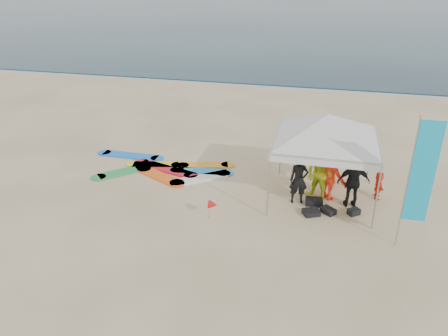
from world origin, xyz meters
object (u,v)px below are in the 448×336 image
at_px(person_yellow, 320,174).
at_px(surfboard_spread, 166,169).
at_px(feather_flag, 421,174).
at_px(marker_pennant, 213,205).
at_px(person_orange_b, 330,165).
at_px(person_seated, 379,185).
at_px(person_orange_a, 331,172).
at_px(person_black_b, 353,182).
at_px(canopy_tent, 329,115).
at_px(person_black_a, 299,180).

xyz_separation_m(person_yellow, surfboard_spread, (-5.82, 1.04, -0.94)).
bearing_deg(feather_flag, marker_pennant, 178.53).
distance_m(person_orange_b, person_seated, 1.80).
height_order(feather_flag, surfboard_spread, feather_flag).
height_order(person_orange_a, person_seated, person_orange_a).
bearing_deg(person_orange_b, marker_pennant, 18.32).
height_order(person_black_b, person_orange_b, person_black_b).
relative_size(canopy_tent, feather_flag, 1.17).
height_order(person_black_a, marker_pennant, person_black_a).
bearing_deg(marker_pennant, canopy_tent, 34.16).
bearing_deg(person_orange_b, person_seated, 132.79).
height_order(person_orange_a, canopy_tent, canopy_tent).
relative_size(canopy_tent, surfboard_spread, 0.82).
distance_m(person_yellow, person_orange_a, 0.41).
relative_size(person_orange_a, canopy_tent, 0.43).
bearing_deg(person_yellow, person_seated, 48.16).
distance_m(person_seated, feather_flag, 3.35).
bearing_deg(person_black_b, person_black_a, -5.66).
xyz_separation_m(person_black_a, marker_pennant, (-2.47, -1.68, -0.34)).
relative_size(person_yellow, surfboard_spread, 0.35).
xyz_separation_m(person_black_b, canopy_tent, (-0.99, 0.33, 2.08)).
xyz_separation_m(person_yellow, person_seated, (1.98, 0.61, -0.49)).
bearing_deg(feather_flag, person_orange_b, 123.35).
bearing_deg(person_seated, surfboard_spread, 89.38).
distance_m(person_orange_a, person_black_b, 0.83).
bearing_deg(person_orange_b, person_black_b, 92.68).
bearing_deg(person_orange_b, surfboard_spread, -23.12).
bearing_deg(person_yellow, canopy_tent, 91.86).
xyz_separation_m(person_black_b, surfboard_spread, (-6.91, 1.20, -0.85)).
xyz_separation_m(person_black_a, surfboard_spread, (-5.18, 1.36, -0.80)).
bearing_deg(person_yellow, person_orange_b, 106.39).
bearing_deg(person_yellow, feather_flag, -8.76).
height_order(marker_pennant, surfboard_spread, marker_pennant).
bearing_deg(person_yellow, person_black_b, 22.71).
distance_m(person_black_a, feather_flag, 3.98).
height_order(person_seated, surfboard_spread, person_seated).
height_order(person_seated, feather_flag, feather_flag).
height_order(person_black_b, canopy_tent, canopy_tent).
bearing_deg(person_yellow, person_orange_a, 61.14).
bearing_deg(person_yellow, surfboard_spread, -159.18).
bearing_deg(person_orange_a, person_orange_b, -51.59).
bearing_deg(person_orange_a, person_black_b, -169.28).
bearing_deg(feather_flag, person_black_a, 150.44).
height_order(person_black_b, person_seated, person_black_b).
bearing_deg(marker_pennant, person_yellow, 32.76).
xyz_separation_m(person_black_a, person_black_b, (1.74, 0.16, 0.05)).
height_order(person_orange_b, surfboard_spread, person_orange_b).
height_order(person_orange_a, feather_flag, feather_flag).
distance_m(person_black_a, person_orange_a, 1.14).
relative_size(person_black_a, person_orange_a, 0.86).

